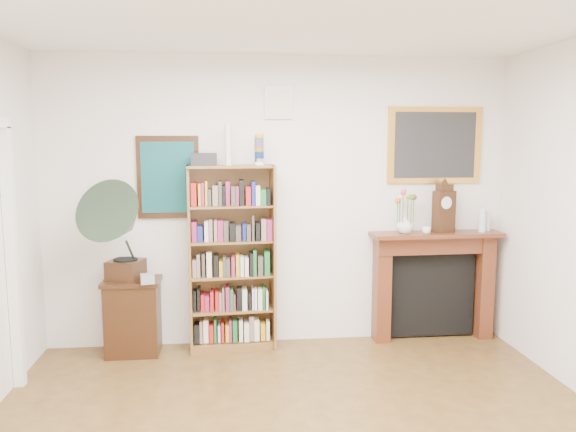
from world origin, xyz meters
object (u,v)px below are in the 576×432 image
Objects in this scene: cd_stack at (147,279)px; flower_vase at (405,225)px; side_cabinet at (133,317)px; mantel_clock at (444,209)px; bottle_right at (487,221)px; bottle_left at (482,220)px; gramophone at (121,225)px; teacup at (426,230)px; fireplace at (433,276)px; bookshelf at (231,248)px.

cd_stack is 0.71× the size of flower_vase.
side_cabinet is 0.46m from cd_stack.
cd_stack is 0.25× the size of mantel_clock.
cd_stack is (0.17, -0.15, 0.40)m from side_cabinet.
bottle_right is (3.31, 0.24, 0.44)m from cd_stack.
cd_stack is 0.50× the size of bottle_left.
mantel_clock is at bearing 2.70° from flower_vase.
teacup is at bearing 19.84° from gramophone.
gramophone is (-3.00, -0.24, 0.61)m from fireplace.
teacup reaches higher than cd_stack.
gramophone is at bearing -114.10° from side_cabinet.
teacup is at bearing -13.49° from flower_vase.
bottle_left is at bearing -146.92° from bottle_right.
bottle_left is (0.46, -0.07, 0.58)m from fireplace.
bottle_right is (3.53, 0.22, -0.05)m from gramophone.
gramophone is at bearing -174.68° from bookshelf.
bookshelf is at bearing 180.00° from bottle_left.
flower_vase is at bearing 4.54° from cd_stack.
fireplace is 0.77m from bottle_right.
fireplace is 10.89× the size of cd_stack.
bookshelf is 23.99× the size of teacup.
bottle_right is at bearing -13.86° from mantel_clock.
flower_vase is at bearing 21.04° from gramophone.
bottle_right is at bearing -3.75° from fireplace.
side_cabinet is 4.24× the size of flower_vase.
fireplace is 0.69m from mantel_clock.
bottle_left is 0.09m from bottle_right.
teacup is (0.20, -0.05, -0.05)m from flower_vase.
side_cabinet is at bearing 137.69° from cd_stack.
bookshelf is at bearing 14.38° from cd_stack.
mantel_clock is at bearing 177.39° from bottle_left.
side_cabinet is 2.96m from fireplace.
bottle_left is at bearing 4.70° from teacup.
flower_vase reaches higher than teacup.
teacup is 0.60m from bottle_left.
cd_stack is at bearing 166.82° from mantel_clock.
cd_stack is 0.60× the size of bottle_right.
flower_vase is at bearing -179.94° from bottle_left.
bottle_left reaches higher than bottle_right.
side_cabinet is (-0.93, -0.04, -0.63)m from bookshelf.
teacup reaches higher than side_cabinet.
gramophone is 3.46m from bottle_left.
side_cabinet is at bearing 163.72° from mantel_clock.
side_cabinet is 0.90m from gramophone.
bottle_left is at bearing -4.40° from bookshelf.
gramophone is at bearing -177.21° from bottle_left.
bookshelf is at bearing 2.81° from side_cabinet.
bookshelf is 2.55m from bottle_right.
cd_stack is at bearing -170.01° from bookshelf.
gramophone is 7.90× the size of cd_stack.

